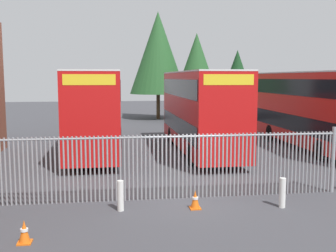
% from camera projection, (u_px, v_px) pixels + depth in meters
% --- Properties ---
extents(ground_plane, '(100.00, 100.00, 0.00)m').
position_uv_depth(ground_plane, '(158.00, 154.00, 21.61)').
color(ground_plane, '#3D3D42').
extents(palisade_fence, '(13.54, 0.14, 2.35)m').
position_uv_depth(palisade_fence, '(146.00, 165.00, 13.42)').
color(palisade_fence, gray).
rests_on(palisade_fence, ground).
extents(double_decker_bus_near_gate, '(2.54, 10.81, 4.42)m').
position_uv_depth(double_decker_bus_near_gate, '(95.00, 108.00, 21.81)').
color(double_decker_bus_near_gate, red).
rests_on(double_decker_bus_near_gate, ground).
extents(double_decker_bus_behind_fence_left, '(2.54, 10.81, 4.42)m').
position_uv_depth(double_decker_bus_behind_fence_left, '(200.00, 108.00, 21.98)').
color(double_decker_bus_behind_fence_left, red).
rests_on(double_decker_bus_behind_fence_left, ground).
extents(double_decker_bus_behind_fence_right, '(2.54, 10.81, 4.42)m').
position_uv_depth(double_decker_bus_behind_fence_right, '(311.00, 107.00, 23.15)').
color(double_decker_bus_behind_fence_right, red).
rests_on(double_decker_bus_behind_fence_right, ground).
extents(bollard_near_left, '(0.20, 0.20, 0.95)m').
position_uv_depth(bollard_near_left, '(120.00, 196.00, 12.38)').
color(bollard_near_left, silver).
rests_on(bollard_near_left, ground).
extents(bollard_center_front, '(0.20, 0.20, 0.95)m').
position_uv_depth(bollard_center_front, '(282.00, 193.00, 12.69)').
color(bollard_center_front, silver).
rests_on(bollard_center_front, ground).
extents(traffic_cone_by_gate, '(0.34, 0.34, 0.59)m').
position_uv_depth(traffic_cone_by_gate, '(195.00, 200.00, 12.59)').
color(traffic_cone_by_gate, orange).
rests_on(traffic_cone_by_gate, ground).
extents(traffic_cone_mid_forecourt, '(0.34, 0.34, 0.59)m').
position_uv_depth(traffic_cone_mid_forecourt, '(24.00, 232.00, 9.96)').
color(traffic_cone_mid_forecourt, orange).
rests_on(traffic_cone_mid_forecourt, ground).
extents(tree_tall_back, '(5.57, 5.57, 10.47)m').
position_uv_depth(tree_tall_back, '(158.00, 53.00, 39.45)').
color(tree_tall_back, '#4C3823').
rests_on(tree_tall_back, ground).
extents(tree_short_side, '(4.01, 4.01, 8.17)m').
position_uv_depth(tree_short_side, '(197.00, 65.00, 37.39)').
color(tree_short_side, '#4C3823').
rests_on(tree_short_side, ground).
extents(tree_mid_row, '(3.63, 3.63, 6.98)m').
position_uv_depth(tree_mid_row, '(237.00, 75.00, 42.63)').
color(tree_mid_row, '#4C3823').
rests_on(tree_mid_row, ground).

